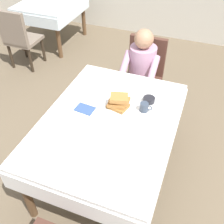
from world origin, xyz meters
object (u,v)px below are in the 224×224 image
object	(u,v)px
diner_person	(141,68)
background_table_far	(51,8)
fork_left_of_plate	(98,104)
background_chair_empty	(19,36)
knife_right_of_plate	(138,114)
spoon_near_edge	(107,129)
cup_coffee	(144,107)
breakfast_stack	(119,102)
syrup_pitcher	(92,92)
plate_breakfast	(118,107)
bowl_butter	(149,100)
dining_table_main	(109,127)
chair_diner	(144,71)

from	to	relation	value
diner_person	background_table_far	world-z (taller)	diner_person
fork_left_of_plate	background_table_far	bearing A→B (deg)	33.37
diner_person	background_chair_empty	world-z (taller)	diner_person
knife_right_of_plate	spoon_near_edge	distance (m)	0.33
background_chair_empty	knife_right_of_plate	bearing A→B (deg)	-29.86
fork_left_of_plate	spoon_near_edge	bearing A→B (deg)	-150.64
cup_coffee	spoon_near_edge	distance (m)	0.41
breakfast_stack	background_chair_empty	xyz separation A→B (m)	(-2.03, 1.26, -0.29)
cup_coffee	background_table_far	bearing A→B (deg)	136.25
syrup_pitcher	fork_left_of_plate	distance (m)	0.15
breakfast_stack	syrup_pitcher	xyz separation A→B (m)	(-0.30, 0.09, -0.04)
plate_breakfast	background_chair_empty	distance (m)	2.39
diner_person	bowl_butter	world-z (taller)	diner_person
spoon_near_edge	syrup_pitcher	bearing A→B (deg)	132.94
fork_left_of_plate	background_chair_empty	distance (m)	2.24
background_table_far	background_chair_empty	world-z (taller)	background_chair_empty
dining_table_main	breakfast_stack	distance (m)	0.24
diner_person	background_chair_empty	size ratio (longest dim) A/B	1.20
breakfast_stack	fork_left_of_plate	xyz separation A→B (m)	(-0.19, -0.02, -0.07)
spoon_near_edge	diner_person	bearing A→B (deg)	95.64
spoon_near_edge	background_chair_empty	distance (m)	2.56
breakfast_stack	knife_right_of_plate	distance (m)	0.20
diner_person	bowl_butter	bearing A→B (deg)	111.49
bowl_butter	background_chair_empty	world-z (taller)	background_chair_empty
dining_table_main	syrup_pitcher	bearing A→B (deg)	136.34
chair_diner	cup_coffee	distance (m)	1.01
bowl_butter	background_table_far	distance (m)	3.03
syrup_pitcher	background_chair_empty	bearing A→B (deg)	145.93
spoon_near_edge	background_table_far	size ratio (longest dim) A/B	0.13
dining_table_main	diner_person	bearing A→B (deg)	89.94
breakfast_stack	spoon_near_edge	distance (m)	0.30
dining_table_main	background_chair_empty	size ratio (longest dim) A/B	1.64
syrup_pitcher	spoon_near_edge	world-z (taller)	syrup_pitcher
chair_diner	knife_right_of_plate	bearing A→B (deg)	101.86
spoon_near_edge	background_chair_empty	xyz separation A→B (m)	(-2.03, 1.54, -0.21)
bowl_butter	knife_right_of_plate	distance (m)	0.21
breakfast_stack	background_chair_empty	world-z (taller)	background_chair_empty
chair_diner	plate_breakfast	world-z (taller)	chair_diner
cup_coffee	chair_diner	bearing A→B (deg)	104.76
plate_breakfast	spoon_near_edge	xyz separation A→B (m)	(0.00, -0.29, -0.01)
breakfast_stack	syrup_pitcher	size ratio (longest dim) A/B	2.45
diner_person	plate_breakfast	world-z (taller)	diner_person
syrup_pitcher	diner_person	bearing A→B (deg)	70.22
chair_diner	spoon_near_edge	size ratio (longest dim) A/B	6.20
bowl_butter	fork_left_of_plate	world-z (taller)	bowl_butter
bowl_butter	syrup_pitcher	bearing A→B (deg)	-168.62
diner_person	fork_left_of_plate	world-z (taller)	diner_person
plate_breakfast	spoon_near_edge	size ratio (longest dim) A/B	1.87
cup_coffee	syrup_pitcher	world-z (taller)	cup_coffee
cup_coffee	syrup_pitcher	distance (m)	0.52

